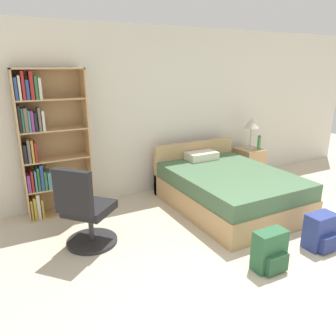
{
  "coord_description": "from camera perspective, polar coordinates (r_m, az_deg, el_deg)",
  "views": [
    {
      "loc": [
        -2.2,
        -1.5,
        2.03
      ],
      "look_at": [
        -0.34,
        1.98,
        0.78
      ],
      "focal_mm": 35.0,
      "sensor_mm": 36.0,
      "label": 1
    }
  ],
  "objects": [
    {
      "name": "ground_plane",
      "position": [
        3.34,
        23.28,
        -21.44
      ],
      "size": [
        14.0,
        14.0,
        0.0
      ],
      "primitive_type": "plane",
      "color": "beige"
    },
    {
      "name": "wall_back",
      "position": [
        5.27,
        -3.2,
        9.56
      ],
      "size": [
        9.0,
        0.06,
        2.6
      ],
      "color": "silver",
      "rests_on": "ground_plane"
    },
    {
      "name": "bookshelf",
      "position": [
        4.65,
        -20.63,
        4.04
      ],
      "size": [
        0.89,
        0.3,
        1.99
      ],
      "color": "tan",
      "rests_on": "ground_plane"
    },
    {
      "name": "bed",
      "position": [
        4.91,
        10.2,
        -3.5
      ],
      "size": [
        1.48,
        2.0,
        0.81
      ],
      "color": "tan",
      "rests_on": "ground_plane"
    },
    {
      "name": "office_chair",
      "position": [
        3.85,
        -14.17,
        -7.59
      ],
      "size": [
        0.72,
        0.72,
        0.99
      ],
      "color": "#232326",
      "rests_on": "ground_plane"
    },
    {
      "name": "nightstand",
      "position": [
        6.17,
        13.85,
        0.67
      ],
      "size": [
        0.41,
        0.48,
        0.58
      ],
      "color": "tan",
      "rests_on": "ground_plane"
    },
    {
      "name": "table_lamp",
      "position": [
        6.01,
        14.37,
        7.43
      ],
      "size": [
        0.27,
        0.27,
        0.56
      ],
      "color": "#B2B2B7",
      "rests_on": "nightstand"
    },
    {
      "name": "water_bottle",
      "position": [
        6.06,
        15.57,
        4.24
      ],
      "size": [
        0.06,
        0.06,
        0.26
      ],
      "color": "#3F8C4C",
      "rests_on": "nightstand"
    },
    {
      "name": "backpack_blue",
      "position": [
        4.2,
        25.07,
        -10.09
      ],
      "size": [
        0.35,
        0.28,
        0.41
      ],
      "color": "navy",
      "rests_on": "ground_plane"
    },
    {
      "name": "backpack_green",
      "position": [
        3.61,
        17.35,
        -13.71
      ],
      "size": [
        0.35,
        0.24,
        0.43
      ],
      "color": "#2D603D",
      "rests_on": "ground_plane"
    }
  ]
}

